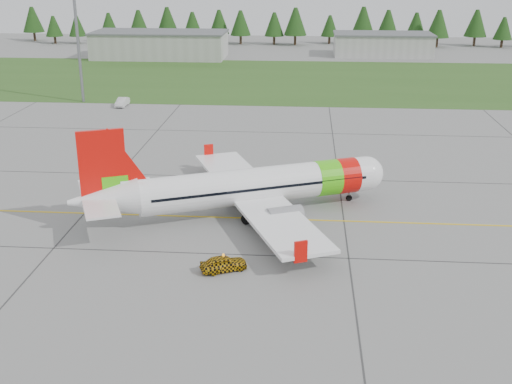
{
  "coord_description": "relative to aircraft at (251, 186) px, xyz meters",
  "views": [
    {
      "loc": [
        6.11,
        -48.14,
        23.3
      ],
      "look_at": [
        1.79,
        6.72,
        3.15
      ],
      "focal_mm": 45.0,
      "sensor_mm": 36.0,
      "label": 1
    }
  ],
  "objects": [
    {
      "name": "hangar_west",
      "position": [
        -31.1,
        100.57,
        0.29
      ],
      "size": [
        32.0,
        14.0,
        6.0
      ],
      "primitive_type": "cube",
      "color": "#A8A8A3",
      "rests_on": "ground"
    },
    {
      "name": "ground",
      "position": [
        -1.1,
        -9.43,
        -2.71
      ],
      "size": [
        320.0,
        320.0,
        0.0
      ],
      "primitive_type": "plane",
      "color": "gray",
      "rests_on": "ground"
    },
    {
      "name": "service_van",
      "position": [
        -25.49,
        45.73,
        -0.58
      ],
      "size": [
        1.5,
        1.42,
        4.25
      ],
      "primitive_type": "imported",
      "rotation": [
        0.0,
        0.0,
        -0.01
      ],
      "color": "silver",
      "rests_on": "ground"
    },
    {
      "name": "hangar_east",
      "position": [
        23.9,
        108.57,
        -0.11
      ],
      "size": [
        24.0,
        12.0,
        5.2
      ],
      "primitive_type": "cube",
      "color": "#A8A8A3",
      "rests_on": "ground"
    },
    {
      "name": "grass_strip",
      "position": [
        -1.1,
        72.57,
        -2.69
      ],
      "size": [
        320.0,
        50.0,
        0.03
      ],
      "primitive_type": "cube",
      "color": "#30561E",
      "rests_on": "ground"
    },
    {
      "name": "floodlight_mast",
      "position": [
        -33.1,
        48.57,
        7.29
      ],
      "size": [
        0.5,
        0.5,
        20.0
      ],
      "primitive_type": "cylinder",
      "color": "slate",
      "rests_on": "ground"
    },
    {
      "name": "taxi_guideline",
      "position": [
        -1.1,
        -1.43,
        -2.7
      ],
      "size": [
        120.0,
        0.25,
        0.02
      ],
      "primitive_type": "cube",
      "color": "gold",
      "rests_on": "ground"
    },
    {
      "name": "treeline",
      "position": [
        -1.1,
        128.57,
        2.29
      ],
      "size": [
        160.0,
        8.0,
        10.0
      ],
      "primitive_type": null,
      "color": "#1C3F14",
      "rests_on": "ground"
    },
    {
      "name": "follow_me_car",
      "position": [
        -1.12,
        -12.39,
        -0.86
      ],
      "size": [
        1.77,
        1.88,
        3.71
      ],
      "primitive_type": "imported",
      "rotation": [
        0.0,
        0.0,
        2.0
      ],
      "color": "#E4A90C",
      "rests_on": "ground"
    },
    {
      "name": "aircraft",
      "position": [
        0.0,
        0.0,
        0.0
      ],
      "size": [
        29.5,
        28.02,
        9.39
      ],
      "rotation": [
        0.0,
        0.0,
        0.4
      ],
      "color": "white",
      "rests_on": "ground"
    }
  ]
}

